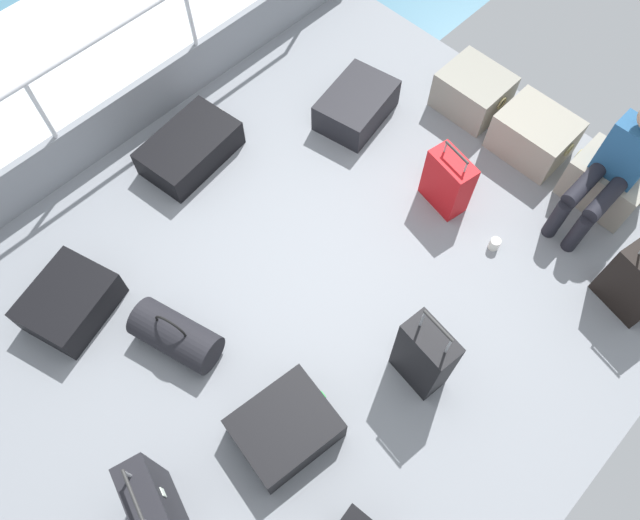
{
  "coord_description": "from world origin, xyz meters",
  "views": [
    {
      "loc": [
        1.33,
        -1.39,
        4.01
      ],
      "look_at": [
        -0.06,
        0.03,
        0.25
      ],
      "focal_mm": 33.44,
      "sensor_mm": 36.0,
      "label": 1
    }
  ],
  "objects": [
    {
      "name": "duffel_bag",
      "position": [
        -0.4,
        -1.05,
        0.15
      ],
      "size": [
        0.67,
        0.44,
        0.42
      ],
      "color": "black",
      "rests_on": "ground_plane"
    },
    {
      "name": "suitcase_3",
      "position": [
        0.59,
        -0.95,
        0.13
      ],
      "size": [
        0.59,
        0.68,
        0.26
      ],
      "color": "black",
      "rests_on": "ground_plane"
    },
    {
      "name": "suitcase_6",
      "position": [
        0.94,
        -0.03,
        0.34
      ],
      "size": [
        0.38,
        0.24,
        0.87
      ],
      "color": "black",
      "rests_on": "ground_plane"
    },
    {
      "name": "suitcase_4",
      "position": [
        1.64,
        1.41,
        0.27
      ],
      "size": [
        0.44,
        0.27,
        0.75
      ],
      "color": "black",
      "rests_on": "ground_plane"
    },
    {
      "name": "suitcase_0",
      "position": [
        -0.93,
        1.36,
        0.14
      ],
      "size": [
        0.59,
        0.75,
        0.27
      ],
      "color": "black",
      "rests_on": "ground_plane"
    },
    {
      "name": "suitcase_7",
      "position": [
        -1.6,
        0.07,
        0.12
      ],
      "size": [
        0.58,
        0.85,
        0.25
      ],
      "color": "black",
      "rests_on": "ground_plane"
    },
    {
      "name": "cargo_crate_2",
      "position": [
        1.03,
        2.1,
        0.19
      ],
      "size": [
        0.61,
        0.41,
        0.39
      ],
      "color": "#9E9989",
      "rests_on": "ground_plane"
    },
    {
      "name": "passenger_seated",
      "position": [
        1.03,
        1.92,
        0.57
      ],
      "size": [
        0.34,
        0.66,
        1.09
      ],
      "color": "#26598C",
      "rests_on": "ground_plane"
    },
    {
      "name": "cargo_crate_0",
      "position": [
        -0.3,
        2.14,
        0.18
      ],
      "size": [
        0.58,
        0.48,
        0.36
      ],
      "color": "gray",
      "rests_on": "ground_plane"
    },
    {
      "name": "cargo_crate_1",
      "position": [
        0.35,
        2.11,
        0.18
      ],
      "size": [
        0.63,
        0.48,
        0.37
      ],
      "color": "#9E9989",
      "rests_on": "ground_plane"
    },
    {
      "name": "gunwale_port",
      "position": [
        -2.17,
        0.0,
        0.23
      ],
      "size": [
        0.06,
        5.2,
        0.45
      ],
      "primitive_type": "cube",
      "color": "gray",
      "rests_on": "ground_plane"
    },
    {
      "name": "sea_wake",
      "position": [
        -3.6,
        0.0,
        -0.34
      ],
      "size": [
        12.0,
        12.0,
        0.01
      ],
      "color": "teal",
      "rests_on": "ground_plane"
    },
    {
      "name": "suitcase_1",
      "position": [
        0.16,
        1.2,
        0.26
      ],
      "size": [
        0.4,
        0.26,
        0.62
      ],
      "color": "red",
      "rests_on": "ground_plane"
    },
    {
      "name": "railing_port",
      "position": [
        -2.17,
        0.0,
        0.78
      ],
      "size": [
        0.04,
        4.2,
        1.02
      ],
      "color": "silver",
      "rests_on": "ground_plane"
    },
    {
      "name": "suitcase_2",
      "position": [
        -1.14,
        -1.41,
        0.13
      ],
      "size": [
        0.65,
        0.73,
        0.26
      ],
      "color": "black",
      "rests_on": "ground_plane"
    },
    {
      "name": "ground_plane",
      "position": [
        0.0,
        0.0,
        -0.03
      ],
      "size": [
        4.4,
        5.2,
        0.06
      ],
      "primitive_type": "cube",
      "color": "gray"
    },
    {
      "name": "suitcase_8",
      "position": [
        0.41,
        -1.8,
        0.34
      ],
      "size": [
        0.48,
        0.3,
        0.82
      ],
      "color": "black",
      "rests_on": "ground_plane"
    },
    {
      "name": "paper_cup",
      "position": [
        0.72,
        1.14,
        0.05
      ],
      "size": [
        0.08,
        0.08,
        0.1
      ],
      "primitive_type": "cylinder",
      "color": "white",
      "rests_on": "ground_plane"
    }
  ]
}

